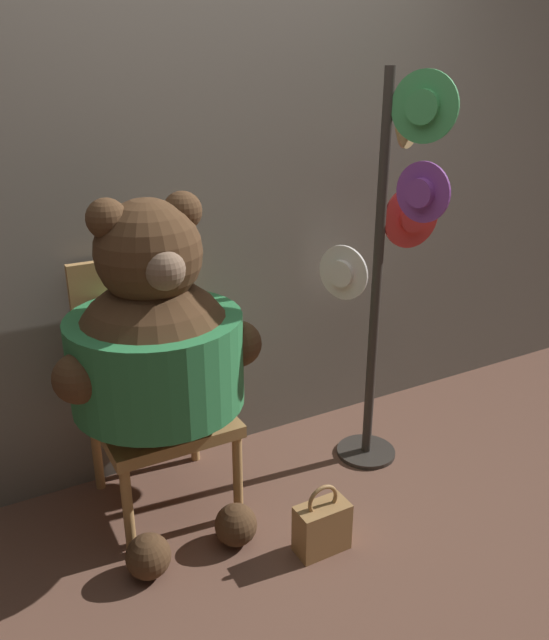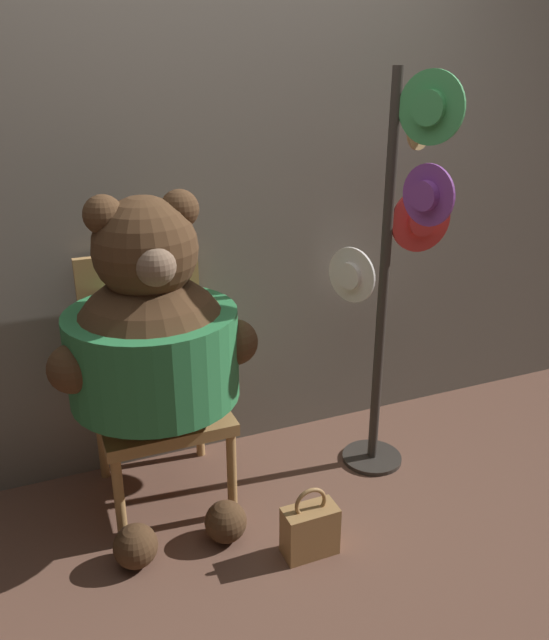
% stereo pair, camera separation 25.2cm
% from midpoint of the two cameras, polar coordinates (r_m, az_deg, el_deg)
% --- Properties ---
extents(ground_plane, '(14.00, 14.00, 0.00)m').
position_cam_midpoint_polar(ground_plane, '(2.77, -4.75, -16.72)').
color(ground_plane, brown).
extents(wall_back, '(8.00, 0.10, 2.54)m').
position_cam_midpoint_polar(wall_back, '(2.73, -10.53, 11.95)').
color(wall_back, slate).
rests_on(wall_back, ground_plane).
extents(chair, '(0.51, 0.54, 1.03)m').
position_cam_midpoint_polar(chair, '(2.66, -13.90, -5.74)').
color(chair, '#B2844C').
rests_on(chair, ground_plane).
extents(teddy_bear, '(0.79, 0.70, 1.33)m').
position_cam_midpoint_polar(teddy_bear, '(2.38, -13.72, -2.71)').
color(teddy_bear, '#4C331E').
rests_on(teddy_bear, ground_plane).
extents(hat_display_rack, '(0.42, 0.57, 1.74)m').
position_cam_midpoint_polar(hat_display_rack, '(2.68, 7.85, 6.37)').
color(hat_display_rack, '#332D28').
rests_on(hat_display_rack, ground_plane).
extents(handbag_on_ground, '(0.21, 0.11, 0.29)m').
position_cam_midpoint_polar(handbag_on_ground, '(2.50, 1.35, -18.44)').
color(handbag_on_ground, '#A87A47').
rests_on(handbag_on_ground, ground_plane).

